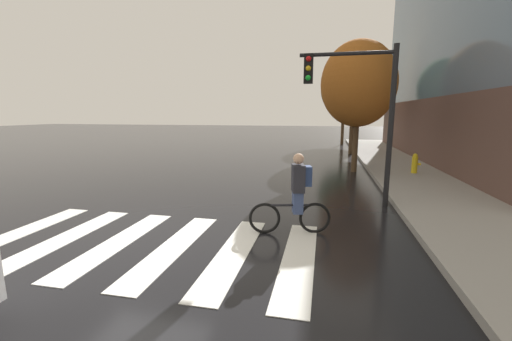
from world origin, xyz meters
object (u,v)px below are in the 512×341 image
traffic_light_near (359,99)px  street_tree_far (344,89)px  cyclist (296,194)px  street_tree_near (358,84)px  fire_hydrant (415,163)px  street_tree_mid (354,83)px

traffic_light_near → street_tree_far: (0.54, 17.81, 1.51)m
cyclist → street_tree_near: street_tree_near is taller
cyclist → street_tree_far: 20.71m
fire_hydrant → street_tree_far: street_tree_far is taller
fire_hydrant → street_tree_near: (-2.24, 0.63, 3.14)m
cyclist → street_tree_far: bearing=84.6°
traffic_light_near → fire_hydrant: size_ratio=5.38×
street_tree_mid → traffic_light_near: bearing=-93.7°
traffic_light_near → street_tree_far: bearing=88.3°
traffic_light_near → street_tree_mid: 11.72m
cyclist → street_tree_near: size_ratio=0.31×
traffic_light_near → fire_hydrant: bearing=59.7°
cyclist → street_tree_mid: (2.13, 14.12, 3.46)m
street_tree_mid → street_tree_far: bearing=91.9°
fire_hydrant → street_tree_far: 13.93m
street_tree_near → traffic_light_near: bearing=-94.8°
fire_hydrant → street_tree_far: size_ratio=0.12×
traffic_light_near → street_tree_near: bearing=85.2°
cyclist → fire_hydrant: bearing=60.2°
traffic_light_near → street_tree_mid: street_tree_mid is taller
street_tree_near → street_tree_far: 12.60m
street_tree_mid → street_tree_far: street_tree_far is taller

